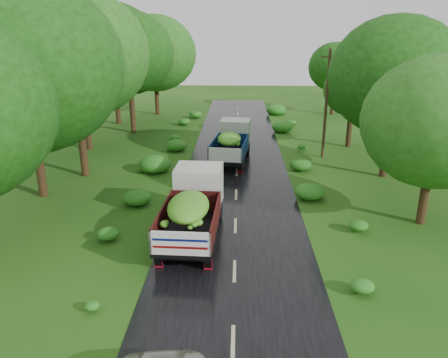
{
  "coord_description": "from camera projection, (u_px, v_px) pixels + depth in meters",
  "views": [
    {
      "loc": [
        0.09,
        -10.5,
        8.77
      ],
      "look_at": [
        -0.59,
        9.77,
        1.7
      ],
      "focal_mm": 35.0,
      "sensor_mm": 36.0,
      "label": 1
    }
  ],
  "objects": [
    {
      "name": "ground",
      "position": [
        233.0,
        343.0,
        12.8
      ],
      "size": [
        120.0,
        120.0,
        0.0
      ],
      "primitive_type": "plane",
      "color": "#15470F",
      "rests_on": "ground"
    },
    {
      "name": "road",
      "position": [
        235.0,
        258.0,
        17.52
      ],
      "size": [
        6.5,
        80.0,
        0.02
      ],
      "primitive_type": "cube",
      "color": "black",
      "rests_on": "ground"
    },
    {
      "name": "road_lines",
      "position": [
        235.0,
        246.0,
        18.46
      ],
      "size": [
        0.12,
        69.6,
        0.0
      ],
      "color": "#BFB78C",
      "rests_on": "road"
    },
    {
      "name": "truck_near",
      "position": [
        193.0,
        205.0,
        18.9
      ],
      "size": [
        2.48,
        6.36,
        2.64
      ],
      "rotation": [
        0.0,
        0.0,
        -0.04
      ],
      "color": "black",
      "rests_on": "ground"
    },
    {
      "name": "truck_far",
      "position": [
        232.0,
        141.0,
        29.83
      ],
      "size": [
        2.82,
        6.21,
        2.52
      ],
      "rotation": [
        0.0,
        0.0,
        -0.12
      ],
      "color": "black",
      "rests_on": "ground"
    },
    {
      "name": "utility_pole",
      "position": [
        326.0,
        103.0,
        29.88
      ],
      "size": [
        1.23,
        0.63,
        7.48
      ],
      "rotation": [
        0.0,
        0.0,
        0.42
      ],
      "color": "#382616",
      "rests_on": "ground"
    },
    {
      "name": "trees_left",
      "position": [
        93.0,
        60.0,
        30.79
      ],
      "size": [
        7.04,
        34.47,
        8.96
      ],
      "color": "black",
      "rests_on": "ground"
    },
    {
      "name": "trees_right",
      "position": [
        375.0,
        85.0,
        28.92
      ],
      "size": [
        4.7,
        30.83,
        7.86
      ],
      "color": "black",
      "rests_on": "ground"
    },
    {
      "name": "shrubs",
      "position": [
        236.0,
        177.0,
        25.9
      ],
      "size": [
        11.9,
        44.0,
        0.7
      ],
      "color": "#276918",
      "rests_on": "ground"
    }
  ]
}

